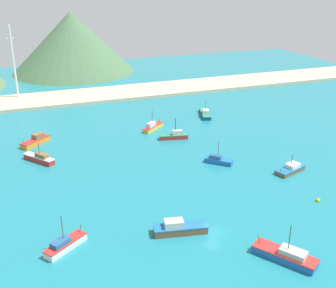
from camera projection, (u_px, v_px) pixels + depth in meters
The scene contains 15 objects.
ground at pixel (159, 169), 103.24m from camera, with size 260.00×280.00×0.50m.
fishing_boat_0 at pixel (65, 245), 72.33m from camera, with size 8.03×6.66×6.74m.
fishing_boat_1 at pixel (290, 169), 100.76m from camera, with size 8.62×5.53×4.34m.
fishing_boat_3 at pixel (153, 127), 127.96m from camera, with size 8.10×7.25×6.02m.
fishing_boat_4 at pixel (179, 228), 76.92m from camera, with size 10.27×4.70×2.68m.
fishing_boat_5 at pixel (205, 113), 140.30m from camera, with size 5.65×10.93×5.85m.
fishing_boat_6 at pixel (39, 158), 105.99m from camera, with size 7.28×8.69×5.23m.
fishing_boat_7 at pixel (218, 160), 105.28m from camera, with size 6.53×6.35×5.60m.
fishing_boat_8 at pixel (286, 255), 69.55m from camera, with size 8.45×10.57×6.87m.
fishing_boat_9 at pixel (36, 141), 117.09m from camera, with size 8.60×7.93×3.05m.
fishing_boat_10 at pixel (174, 136), 120.72m from camera, with size 8.39×3.63×6.26m.
buoy_0 at pixel (318, 200), 87.86m from camera, with size 0.97×0.97×0.97m.
beach_strip at pixel (100, 95), 162.66m from camera, with size 247.00×20.05×1.20m, color #C6B793.
hill_central at pixel (72, 42), 199.00m from camera, with size 57.31×57.31×27.85m.
radio_tower at pixel (14, 62), 153.17m from camera, with size 2.75×2.20×27.53m.
Camera 1 is at (-30.41, -58.44, 43.94)m, focal length 45.26 mm.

